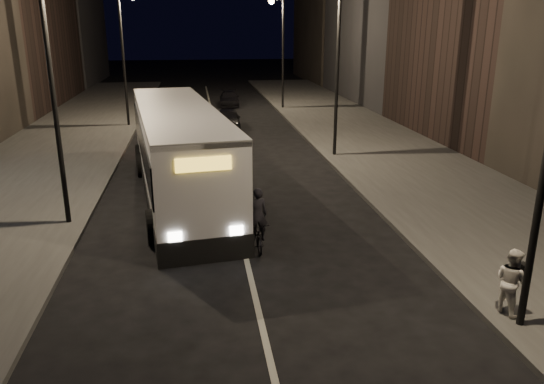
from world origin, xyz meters
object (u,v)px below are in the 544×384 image
object	(u,v)px
streetlight_right_mid	(333,48)
streetlight_left_near	(58,61)
city_bus	(179,149)
car_near	(228,119)
car_mid	(188,113)
streetlight_left_far	(126,42)
pedestrian_woman	(511,281)
streetlight_right_far	(280,39)
car_far	(229,99)
cyclist_on_bicycle	(257,228)

from	to	relation	value
streetlight_right_mid	streetlight_left_near	bearing A→B (deg)	-143.12
streetlight_right_mid	city_bus	xyz separation A→B (m)	(-7.29, -5.19, -3.47)
car_near	car_mid	distance (m)	3.62
streetlight_right_mid	streetlight_left_far	xyz separation A→B (m)	(-10.66, 10.00, 0.00)
streetlight_left_far	pedestrian_woman	distance (m)	28.08
streetlight_right_far	pedestrian_woman	world-z (taller)	streetlight_right_far
pedestrian_woman	car_near	size ratio (longest dim) A/B	0.41
streetlight_left_far	car_mid	distance (m)	6.00
car_mid	streetlight_right_mid	bearing A→B (deg)	120.64
car_far	streetlight_left_far	bearing A→B (deg)	-126.18
car_near	car_far	distance (m)	10.21
streetlight_left_near	car_far	xyz separation A→B (m)	(6.90, 26.61, -4.80)
pedestrian_woman	streetlight_left_near	bearing A→B (deg)	39.39
city_bus	streetlight_left_near	bearing A→B (deg)	-147.73
car_mid	car_far	xyz separation A→B (m)	(3.30, 7.60, -0.10)
streetlight_left_far	streetlight_right_mid	bearing A→B (deg)	-43.16
streetlight_right_far	car_mid	world-z (taller)	streetlight_right_far
streetlight_right_mid	city_bus	bearing A→B (deg)	-144.55
streetlight_left_near	city_bus	size ratio (longest dim) A/B	0.62
streetlight_right_mid	cyclist_on_bicycle	xyz separation A→B (m)	(-4.93, -10.74, -4.71)
streetlight_left_near	car_far	distance (m)	27.90
city_bus	car_mid	bearing A→B (deg)	81.70
streetlight_left_near	streetlight_left_far	world-z (taller)	same
car_near	streetlight_left_near	bearing A→B (deg)	-107.61
streetlight_right_far	pedestrian_woman	size ratio (longest dim) A/B	5.22
car_far	city_bus	bearing A→B (deg)	-95.90
car_mid	streetlight_right_far	bearing A→B (deg)	-146.85
streetlight_left_near	car_near	distance (m)	18.16
cyclist_on_bicycle	car_far	distance (m)	29.37
streetlight_right_far	car_mid	bearing A→B (deg)	-144.80
streetlight_left_far	city_bus	world-z (taller)	streetlight_left_far
cyclist_on_bicycle	streetlight_right_far	bearing A→B (deg)	76.18
streetlight_right_mid	car_mid	xyz separation A→B (m)	(-7.07, 11.01, -4.70)
streetlight_left_far	cyclist_on_bicycle	world-z (taller)	streetlight_left_far
pedestrian_woman	car_mid	bearing A→B (deg)	-0.74
streetlight_left_far	car_far	world-z (taller)	streetlight_left_far
cyclist_on_bicycle	pedestrian_woman	distance (m)	7.05
streetlight_right_far	car_near	xyz separation A→B (m)	(-4.53, -7.57, -4.72)
city_bus	car_near	world-z (taller)	city_bus
streetlight_right_mid	streetlight_left_far	world-z (taller)	same
streetlight_left_far	car_mid	bearing A→B (deg)	15.73
streetlight_left_far	car_mid	xyz separation A→B (m)	(3.59, 1.01, -4.70)
streetlight_left_near	pedestrian_woman	size ratio (longest dim) A/B	5.22
streetlight_left_far	car_mid	size ratio (longest dim) A/B	2.02
streetlight_right_mid	streetlight_left_far	size ratio (longest dim) A/B	1.00
city_bus	pedestrian_woman	world-z (taller)	city_bus
cyclist_on_bicycle	pedestrian_woman	world-z (taller)	cyclist_on_bicycle
streetlight_right_mid	car_near	world-z (taller)	streetlight_right_mid
streetlight_left_far	cyclist_on_bicycle	distance (m)	22.02
streetlight_left_far	cyclist_on_bicycle	xyz separation A→B (m)	(5.73, -20.74, -4.71)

